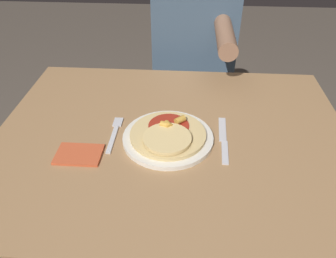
{
  "coord_description": "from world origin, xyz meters",
  "views": [
    {
      "loc": [
        0.04,
        -0.79,
        1.39
      ],
      "look_at": [
        -0.01,
        -0.02,
        0.81
      ],
      "focal_mm": 35.0,
      "sensor_mm": 36.0,
      "label": 1
    }
  ],
  "objects_px": {
    "plate": "(168,138)",
    "knife": "(224,140)",
    "dining_table": "(172,164)",
    "pizza": "(168,134)",
    "person_diner": "(194,53)",
    "fork": "(115,132)"
  },
  "relations": [
    {
      "from": "plate",
      "to": "person_diner",
      "type": "xyz_separation_m",
      "value": [
        0.08,
        0.7,
        -0.04
      ]
    },
    {
      "from": "plate",
      "to": "person_diner",
      "type": "distance_m",
      "value": 0.7
    },
    {
      "from": "dining_table",
      "to": "pizza",
      "type": "bearing_deg",
      "value": -109.5
    },
    {
      "from": "fork",
      "to": "person_diner",
      "type": "relative_size",
      "value": 0.14
    },
    {
      "from": "dining_table",
      "to": "pizza",
      "type": "relative_size",
      "value": 4.81
    },
    {
      "from": "knife",
      "to": "pizza",
      "type": "bearing_deg",
      "value": -176.22
    },
    {
      "from": "plate",
      "to": "dining_table",
      "type": "bearing_deg",
      "value": 65.75
    },
    {
      "from": "pizza",
      "to": "fork",
      "type": "xyz_separation_m",
      "value": [
        -0.17,
        0.03,
        -0.02
      ]
    },
    {
      "from": "dining_table",
      "to": "fork",
      "type": "height_order",
      "value": "fork"
    },
    {
      "from": "plate",
      "to": "knife",
      "type": "xyz_separation_m",
      "value": [
        0.17,
        0.01,
        -0.0
      ]
    },
    {
      "from": "dining_table",
      "to": "pizza",
      "type": "xyz_separation_m",
      "value": [
        -0.01,
        -0.03,
        0.15
      ]
    },
    {
      "from": "dining_table",
      "to": "fork",
      "type": "bearing_deg",
      "value": 179.6
    },
    {
      "from": "person_diner",
      "to": "knife",
      "type": "bearing_deg",
      "value": -82.66
    },
    {
      "from": "dining_table",
      "to": "plate",
      "type": "relative_size",
      "value": 4.02
    },
    {
      "from": "fork",
      "to": "person_diner",
      "type": "bearing_deg",
      "value": 70.23
    },
    {
      "from": "dining_table",
      "to": "fork",
      "type": "distance_m",
      "value": 0.22
    },
    {
      "from": "plate",
      "to": "knife",
      "type": "distance_m",
      "value": 0.17
    },
    {
      "from": "fork",
      "to": "plate",
      "type": "bearing_deg",
      "value": -8.04
    },
    {
      "from": "plate",
      "to": "person_diner",
      "type": "relative_size",
      "value": 0.21
    },
    {
      "from": "dining_table",
      "to": "pizza",
      "type": "height_order",
      "value": "pizza"
    },
    {
      "from": "dining_table",
      "to": "person_diner",
      "type": "height_order",
      "value": "person_diner"
    },
    {
      "from": "pizza",
      "to": "fork",
      "type": "relative_size",
      "value": 1.29
    }
  ]
}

